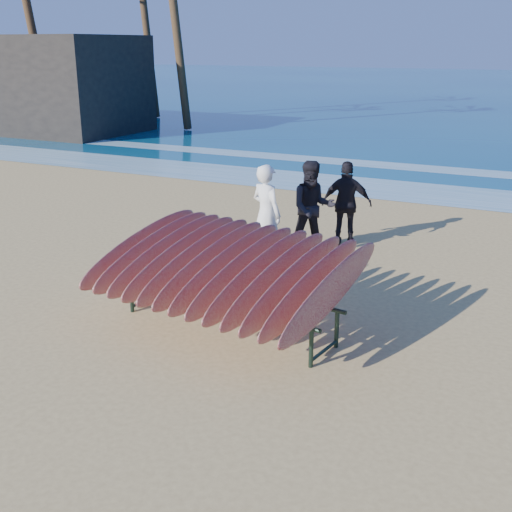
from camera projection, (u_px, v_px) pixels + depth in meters
The scene contains 8 objects.
ground at pixel (229, 343), 8.29m from camera, with size 120.00×120.00×0.00m, color tan.
foam_near at pixel (410, 191), 16.81m from camera, with size 160.00×160.00×0.00m, color white.
foam_far at pixel (437, 169), 19.79m from camera, with size 160.00×160.00×0.00m, color white.
surfboard_rack at pixel (227, 268), 8.45m from camera, with size 3.49×2.91×1.39m.
person_white at pixel (266, 214), 11.15m from camera, with size 0.63×0.42×1.74m, color white.
person_dark_a at pixel (313, 208), 11.64m from camera, with size 0.83×0.65×1.71m, color black.
person_dark_b at pixel (347, 204), 12.14m from camera, with size 0.94×0.39×1.61m, color black.
building at pixel (36, 84), 28.25m from camera, with size 9.11×5.06×4.05m, color #2D2823.
Camera 1 is at (3.63, -6.59, 3.67)m, focal length 45.00 mm.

